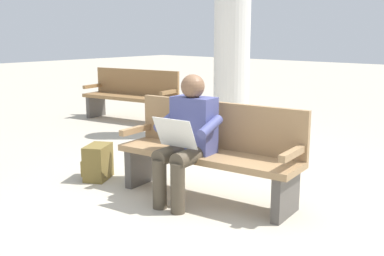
# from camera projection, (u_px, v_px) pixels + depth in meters

# --- Properties ---
(ground_plane) EXTENTS (40.00, 40.00, 0.00)m
(ground_plane) POSITION_uv_depth(u_px,v_px,m) (206.00, 198.00, 4.45)
(ground_plane) COLOR #B7AD99
(bench_near) EXTENTS (1.84, 0.68, 0.90)m
(bench_near) POSITION_uv_depth(u_px,v_px,m) (211.00, 150.00, 4.42)
(bench_near) COLOR #9E7A51
(bench_near) RESTS_ON ground
(person_seated) EXTENTS (0.60, 0.60, 1.18)m
(person_seated) POSITION_uv_depth(u_px,v_px,m) (187.00, 136.00, 4.25)
(person_seated) COLOR #474C84
(person_seated) RESTS_ON ground
(backpack) EXTENTS (0.37, 0.41, 0.37)m
(backpack) POSITION_uv_depth(u_px,v_px,m) (97.00, 162.00, 5.00)
(backpack) COLOR brown
(backpack) RESTS_ON ground
(bench_far) EXTENTS (1.85, 0.77, 0.90)m
(bench_far) POSITION_uv_depth(u_px,v_px,m) (132.00, 95.00, 8.30)
(bench_far) COLOR olive
(bench_far) RESTS_ON ground
(support_pillar) EXTENTS (0.54, 0.54, 3.11)m
(support_pillar) POSITION_uv_depth(u_px,v_px,m) (232.00, 32.00, 6.87)
(support_pillar) COLOR silver
(support_pillar) RESTS_ON ground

